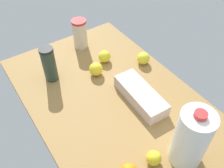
{
  "coord_description": "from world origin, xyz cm",
  "views": [
    {
      "loc": [
        -68.46,
        46.51,
        96.25
      ],
      "look_at": [
        0.0,
        0.0,
        13.0
      ],
      "focal_mm": 40.0,
      "sensor_mm": 36.0,
      "label": 1
    }
  ],
  "objects_px": {
    "egg_carton": "(140,95)",
    "lemon_beside_bowl": "(105,56)",
    "lemon_by_jug": "(143,58)",
    "shaker_bottle": "(49,64)",
    "tumbler_cup": "(80,34)",
    "lemon_far_back": "(154,158)",
    "milk_jug": "(191,139)",
    "lemon_loose": "(96,69)"
  },
  "relations": [
    {
      "from": "egg_carton",
      "to": "lemon_by_jug",
      "type": "bearing_deg",
      "value": -39.27
    },
    {
      "from": "egg_carton",
      "to": "lemon_beside_bowl",
      "type": "bearing_deg",
      "value": 0.05
    },
    {
      "from": "milk_jug",
      "to": "lemon_far_back",
      "type": "xyz_separation_m",
      "value": [
        0.05,
        0.12,
        -0.11
      ]
    },
    {
      "from": "milk_jug",
      "to": "lemon_by_jug",
      "type": "xyz_separation_m",
      "value": [
        0.55,
        -0.24,
        -0.1
      ]
    },
    {
      "from": "lemon_by_jug",
      "to": "lemon_beside_bowl",
      "type": "height_order",
      "value": "lemon_by_jug"
    },
    {
      "from": "shaker_bottle",
      "to": "lemon_by_jug",
      "type": "distance_m",
      "value": 0.52
    },
    {
      "from": "egg_carton",
      "to": "milk_jug",
      "type": "distance_m",
      "value": 0.36
    },
    {
      "from": "lemon_far_back",
      "to": "lemon_beside_bowl",
      "type": "height_order",
      "value": "lemon_beside_bowl"
    },
    {
      "from": "shaker_bottle",
      "to": "lemon_by_jug",
      "type": "height_order",
      "value": "shaker_bottle"
    },
    {
      "from": "shaker_bottle",
      "to": "lemon_beside_bowl",
      "type": "relative_size",
      "value": 2.85
    },
    {
      "from": "tumbler_cup",
      "to": "lemon_by_jug",
      "type": "height_order",
      "value": "tumbler_cup"
    },
    {
      "from": "egg_carton",
      "to": "lemon_loose",
      "type": "relative_size",
      "value": 4.14
    },
    {
      "from": "shaker_bottle",
      "to": "lemon_far_back",
      "type": "distance_m",
      "value": 0.69
    },
    {
      "from": "shaker_bottle",
      "to": "lemon_loose",
      "type": "relative_size",
      "value": 2.68
    },
    {
      "from": "lemon_far_back",
      "to": "lemon_loose",
      "type": "xyz_separation_m",
      "value": [
        0.57,
        -0.08,
        0.01
      ]
    },
    {
      "from": "egg_carton",
      "to": "lemon_loose",
      "type": "height_order",
      "value": "lemon_loose"
    },
    {
      "from": "tumbler_cup",
      "to": "lemon_far_back",
      "type": "relative_size",
      "value": 2.96
    },
    {
      "from": "milk_jug",
      "to": "shaker_bottle",
      "type": "relative_size",
      "value": 1.45
    },
    {
      "from": "shaker_bottle",
      "to": "lemon_far_back",
      "type": "height_order",
      "value": "shaker_bottle"
    },
    {
      "from": "lemon_beside_bowl",
      "to": "lemon_loose",
      "type": "bearing_deg",
      "value": 124.23
    },
    {
      "from": "lemon_beside_bowl",
      "to": "lemon_far_back",
      "type": "bearing_deg",
      "value": 164.06
    },
    {
      "from": "lemon_far_back",
      "to": "egg_carton",
      "type": "bearing_deg",
      "value": -29.72
    },
    {
      "from": "milk_jug",
      "to": "tumbler_cup",
      "type": "bearing_deg",
      "value": -1.46
    },
    {
      "from": "shaker_bottle",
      "to": "lemon_by_jug",
      "type": "relative_size",
      "value": 2.77
    },
    {
      "from": "milk_jug",
      "to": "lemon_beside_bowl",
      "type": "bearing_deg",
      "value": -5.34
    },
    {
      "from": "egg_carton",
      "to": "milk_jug",
      "type": "height_order",
      "value": "milk_jug"
    },
    {
      "from": "egg_carton",
      "to": "tumbler_cup",
      "type": "height_order",
      "value": "tumbler_cup"
    },
    {
      "from": "tumbler_cup",
      "to": "lemon_far_back",
      "type": "bearing_deg",
      "value": 170.53
    },
    {
      "from": "lemon_by_jug",
      "to": "lemon_far_back",
      "type": "xyz_separation_m",
      "value": [
        -0.5,
        0.35,
        -0.01
      ]
    },
    {
      "from": "egg_carton",
      "to": "milk_jug",
      "type": "xyz_separation_m",
      "value": [
        -0.34,
        0.05,
        0.1
      ]
    },
    {
      "from": "tumbler_cup",
      "to": "shaker_bottle",
      "type": "bearing_deg",
      "value": 121.31
    },
    {
      "from": "milk_jug",
      "to": "lemon_far_back",
      "type": "distance_m",
      "value": 0.17
    },
    {
      "from": "shaker_bottle",
      "to": "lemon_far_back",
      "type": "bearing_deg",
      "value": -169.15
    },
    {
      "from": "tumbler_cup",
      "to": "shaker_bottle",
      "type": "height_order",
      "value": "shaker_bottle"
    },
    {
      "from": "shaker_bottle",
      "to": "lemon_loose",
      "type": "height_order",
      "value": "shaker_bottle"
    },
    {
      "from": "tumbler_cup",
      "to": "lemon_far_back",
      "type": "xyz_separation_m",
      "value": [
        -0.84,
        0.14,
        -0.06
      ]
    },
    {
      "from": "egg_carton",
      "to": "lemon_beside_bowl",
      "type": "distance_m",
      "value": 0.35
    },
    {
      "from": "tumbler_cup",
      "to": "lemon_by_jug",
      "type": "bearing_deg",
      "value": -147.75
    },
    {
      "from": "egg_carton",
      "to": "lemon_by_jug",
      "type": "height_order",
      "value": "lemon_by_jug"
    },
    {
      "from": "milk_jug",
      "to": "lemon_by_jug",
      "type": "bearing_deg",
      "value": -23.2
    },
    {
      "from": "lemon_far_back",
      "to": "milk_jug",
      "type": "bearing_deg",
      "value": -114.84
    },
    {
      "from": "lemon_far_back",
      "to": "lemon_beside_bowl",
      "type": "relative_size",
      "value": 0.88
    }
  ]
}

